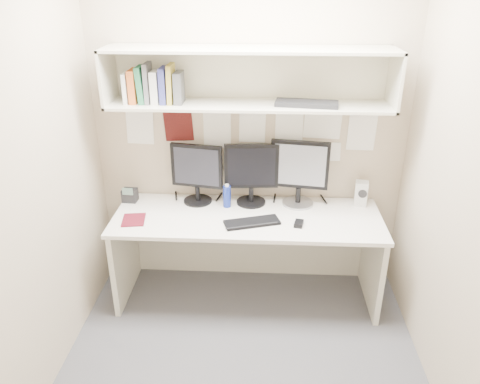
# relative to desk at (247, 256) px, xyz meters

# --- Properties ---
(floor) EXTENTS (2.40, 2.00, 0.01)m
(floor) POSITION_rel_desk_xyz_m (0.00, -0.65, -0.37)
(floor) COLOR #48474C
(floor) RESTS_ON ground
(wall_back) EXTENTS (2.40, 0.02, 2.60)m
(wall_back) POSITION_rel_desk_xyz_m (0.00, 0.35, 0.93)
(wall_back) COLOR tan
(wall_back) RESTS_ON ground
(wall_front) EXTENTS (2.40, 0.02, 2.60)m
(wall_front) POSITION_rel_desk_xyz_m (0.00, -1.65, 0.93)
(wall_front) COLOR tan
(wall_front) RESTS_ON ground
(wall_left) EXTENTS (0.02, 2.00, 2.60)m
(wall_left) POSITION_rel_desk_xyz_m (-1.20, -0.65, 0.93)
(wall_left) COLOR tan
(wall_left) RESTS_ON ground
(wall_right) EXTENTS (0.02, 2.00, 2.60)m
(wall_right) POSITION_rel_desk_xyz_m (1.20, -0.65, 0.93)
(wall_right) COLOR tan
(wall_right) RESTS_ON ground
(desk) EXTENTS (2.00, 0.70, 0.73)m
(desk) POSITION_rel_desk_xyz_m (0.00, 0.00, 0.00)
(desk) COLOR silver
(desk) RESTS_ON floor
(overhead_hutch) EXTENTS (2.00, 0.38, 0.40)m
(overhead_hutch) POSITION_rel_desk_xyz_m (0.00, 0.21, 1.35)
(overhead_hutch) COLOR beige
(overhead_hutch) RESTS_ON wall_back
(pinned_papers) EXTENTS (1.92, 0.01, 0.48)m
(pinned_papers) POSITION_rel_desk_xyz_m (0.00, 0.34, 0.88)
(pinned_papers) COLOR white
(pinned_papers) RESTS_ON wall_back
(monitor_left) EXTENTS (0.40, 0.22, 0.47)m
(monitor_left) POSITION_rel_desk_xyz_m (-0.40, 0.22, 0.62)
(monitor_left) COLOR black
(monitor_left) RESTS_ON desk
(monitor_center) EXTENTS (0.42, 0.23, 0.48)m
(monitor_center) POSITION_rel_desk_xyz_m (0.02, 0.22, 0.63)
(monitor_center) COLOR black
(monitor_center) RESTS_ON desk
(monitor_right) EXTENTS (0.44, 0.24, 0.52)m
(monitor_right) POSITION_rel_desk_xyz_m (0.39, 0.22, 0.64)
(monitor_right) COLOR #A5A5AA
(monitor_right) RESTS_ON desk
(keyboard) EXTENTS (0.42, 0.26, 0.02)m
(keyboard) POSITION_rel_desk_xyz_m (0.04, -0.13, 0.37)
(keyboard) COLOR black
(keyboard) RESTS_ON desk
(mouse) EXTENTS (0.08, 0.11, 0.03)m
(mouse) POSITION_rel_desk_xyz_m (0.37, -0.14, 0.38)
(mouse) COLOR black
(mouse) RESTS_ON desk
(speaker) EXTENTS (0.11, 0.12, 0.19)m
(speaker) POSITION_rel_desk_xyz_m (0.87, 0.23, 0.46)
(speaker) COLOR beige
(speaker) RESTS_ON desk
(blue_bottle) EXTENTS (0.06, 0.06, 0.19)m
(blue_bottle) POSITION_rel_desk_xyz_m (-0.16, 0.14, 0.45)
(blue_bottle) COLOR navy
(blue_bottle) RESTS_ON desk
(maroon_notebook) EXTENTS (0.19, 0.22, 0.01)m
(maroon_notebook) POSITION_rel_desk_xyz_m (-0.83, -0.13, 0.37)
(maroon_notebook) COLOR #530E19
(maroon_notebook) RESTS_ON desk
(desk_phone) EXTENTS (0.12, 0.11, 0.13)m
(desk_phone) POSITION_rel_desk_xyz_m (-0.94, 0.19, 0.42)
(desk_phone) COLOR black
(desk_phone) RESTS_ON desk
(book_stack) EXTENTS (0.41, 0.17, 0.28)m
(book_stack) POSITION_rel_desk_xyz_m (-0.67, 0.15, 1.29)
(book_stack) COLOR silver
(book_stack) RESTS_ON overhead_hutch
(hutch_tray) EXTENTS (0.45, 0.22, 0.03)m
(hutch_tray) POSITION_rel_desk_xyz_m (0.40, 0.12, 1.19)
(hutch_tray) COLOR black
(hutch_tray) RESTS_ON overhead_hutch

